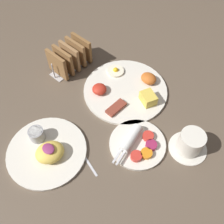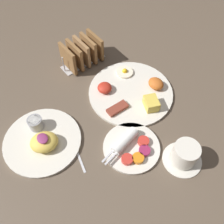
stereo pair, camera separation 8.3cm
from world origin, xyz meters
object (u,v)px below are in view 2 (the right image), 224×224
(plate_breakfast, at_px, (132,92))
(coffee_cup, at_px, (184,155))
(plate_foreground, at_px, (42,139))
(plate_condiments, at_px, (130,147))
(toast_rack, at_px, (82,53))

(plate_breakfast, bearing_deg, coffee_cup, -9.95)
(plate_foreground, distance_m, coffee_cup, 0.44)
(coffee_cup, bearing_deg, plate_foreground, -136.48)
(plate_condiments, distance_m, coffee_cup, 0.16)
(plate_breakfast, bearing_deg, plate_foreground, -93.96)
(coffee_cup, bearing_deg, plate_breakfast, 170.05)
(plate_foreground, relative_size, toast_rack, 1.38)
(coffee_cup, bearing_deg, plate_condiments, -141.42)
(plate_foreground, xyz_separation_m, toast_rack, (-0.22, 0.31, 0.03))
(plate_breakfast, relative_size, coffee_cup, 2.56)
(plate_condiments, bearing_deg, plate_foreground, -133.63)
(plate_condiments, height_order, toast_rack, toast_rack)
(plate_condiments, distance_m, plate_foreground, 0.28)
(plate_condiments, relative_size, coffee_cup, 1.61)
(plate_condiments, xyz_separation_m, plate_foreground, (-0.19, -0.20, 0.00))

